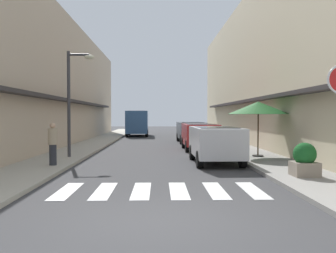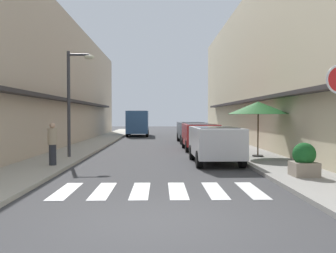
# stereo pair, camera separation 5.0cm
# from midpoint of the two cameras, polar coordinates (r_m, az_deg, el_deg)

# --- Properties ---
(ground_plane) EXTENTS (87.82, 87.82, 0.00)m
(ground_plane) POSITION_cam_midpoint_polar(r_m,az_deg,el_deg) (22.65, -1.37, -3.19)
(ground_plane) COLOR #38383A
(sidewalk_left) EXTENTS (2.23, 55.89, 0.12)m
(sidewalk_left) POSITION_cam_midpoint_polar(r_m,az_deg,el_deg) (23.07, -12.38, -2.99)
(sidewalk_left) COLOR #ADA899
(sidewalk_left) RESTS_ON ground_plane
(sidewalk_right) EXTENTS (2.23, 55.89, 0.12)m
(sidewalk_right) POSITION_cam_midpoint_polar(r_m,az_deg,el_deg) (23.07, 9.65, -2.98)
(sidewalk_right) COLOR gray
(sidewalk_right) RESTS_ON ground_plane
(building_row_left) EXTENTS (5.50, 37.93, 8.07)m
(building_row_left) POSITION_cam_midpoint_polar(r_m,az_deg,el_deg) (24.98, -20.21, 6.42)
(building_row_left) COLOR #C6B299
(building_row_left) RESTS_ON ground_plane
(building_row_right) EXTENTS (5.50, 37.93, 9.68)m
(building_row_right) POSITION_cam_midpoint_polar(r_m,az_deg,el_deg) (25.06, 17.48, 8.28)
(building_row_right) COLOR beige
(building_row_right) RESTS_ON ground_plane
(crosswalk) EXTENTS (5.20, 2.20, 0.01)m
(crosswalk) POSITION_cam_midpoint_polar(r_m,az_deg,el_deg) (9.61, -1.38, -9.82)
(crosswalk) COLOR silver
(crosswalk) RESTS_ON ground_plane
(parked_car_near) EXTENTS (1.85, 4.00, 1.47)m
(parked_car_near) POSITION_cam_midpoint_polar(r_m,az_deg,el_deg) (15.00, 7.20, -2.16)
(parked_car_near) COLOR silver
(parked_car_near) RESTS_ON ground_plane
(parked_car_mid) EXTENTS (1.85, 3.93, 1.47)m
(parked_car_mid) POSITION_cam_midpoint_polar(r_m,az_deg,el_deg) (20.70, 4.83, -1.10)
(parked_car_mid) COLOR maroon
(parked_car_mid) RESTS_ON ground_plane
(parked_car_far) EXTENTS (1.91, 4.52, 1.47)m
(parked_car_far) POSITION_cam_midpoint_polar(r_m,az_deg,el_deg) (26.40, 3.49, -0.50)
(parked_car_far) COLOR #4C5156
(parked_car_far) RESTS_ON ground_plane
(delivery_van) EXTENTS (2.10, 5.44, 2.37)m
(delivery_van) POSITION_cam_midpoint_polar(r_m,az_deg,el_deg) (35.16, -4.77, 0.83)
(delivery_van) COLOR #33598C
(delivery_van) RESTS_ON ground_plane
(street_lamp) EXTENTS (1.19, 0.28, 4.61)m
(street_lamp) POSITION_cam_midpoint_polar(r_m,az_deg,el_deg) (16.80, -14.39, 5.27)
(street_lamp) COLOR #38383D
(street_lamp) RESTS_ON sidewalk_left
(cafe_umbrella) EXTENTS (2.66, 2.66, 2.42)m
(cafe_umbrella) POSITION_cam_midpoint_polar(r_m,az_deg,el_deg) (16.81, 13.61, 2.78)
(cafe_umbrella) COLOR #262626
(cafe_umbrella) RESTS_ON sidewalk_right
(planter_corner) EXTENTS (0.73, 0.73, 1.00)m
(planter_corner) POSITION_cam_midpoint_polar(r_m,az_deg,el_deg) (11.82, 20.14, -4.88)
(planter_corner) COLOR gray
(planter_corner) RESTS_ON sidewalk_right
(pedestrian_walking_near) EXTENTS (0.34, 0.34, 1.55)m
(pedestrian_walking_near) POSITION_cam_midpoint_polar(r_m,az_deg,el_deg) (14.13, -17.38, -2.44)
(pedestrian_walking_near) COLOR #282B33
(pedestrian_walking_near) RESTS_ON sidewalk_left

